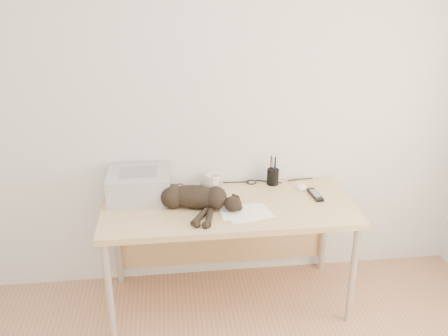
{
  "coord_description": "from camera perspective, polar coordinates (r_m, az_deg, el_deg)",
  "views": [
    {
      "loc": [
        -0.36,
        -1.41,
        2.18
      ],
      "look_at": [
        -0.03,
        1.34,
        1.02
      ],
      "focal_mm": 40.0,
      "sensor_mm": 36.0,
      "label": 1
    }
  ],
  "objects": [
    {
      "name": "mouse",
      "position": [
        3.44,
        8.77,
        -1.93
      ],
      "size": [
        0.09,
        0.13,
        0.04
      ],
      "primitive_type": "ellipsoid",
      "rotation": [
        0.0,
        0.0,
        -0.16
      ],
      "color": "white",
      "rests_on": "desk"
    },
    {
      "name": "papers",
      "position": [
        3.08,
        2.5,
        -5.11
      ],
      "size": [
        0.33,
        0.26,
        0.01
      ],
      "color": "white",
      "rests_on": "desk"
    },
    {
      "name": "mug",
      "position": [
        3.4,
        -1.23,
        -1.48
      ],
      "size": [
        0.13,
        0.13,
        0.09
      ],
      "primitive_type": "imported",
      "rotation": [
        0.0,
        0.0,
        0.68
      ],
      "color": "silver",
      "rests_on": "desk"
    },
    {
      "name": "desk",
      "position": [
        3.31,
        0.31,
        -5.58
      ],
      "size": [
        1.6,
        0.7,
        0.74
      ],
      "color": "tan",
      "rests_on": "floor"
    },
    {
      "name": "remote_black",
      "position": [
        3.33,
        10.38,
        -3.03
      ],
      "size": [
        0.07,
        0.18,
        0.02
      ],
      "primitive_type": "cube",
      "rotation": [
        0.0,
        0.0,
        0.1
      ],
      "color": "black",
      "rests_on": "desk"
    },
    {
      "name": "cat",
      "position": [
        3.11,
        -3.64,
        -3.45
      ],
      "size": [
        0.67,
        0.45,
        0.16
      ],
      "rotation": [
        0.0,
        0.0,
        -0.31
      ],
      "color": "black",
      "rests_on": "desk"
    },
    {
      "name": "wall_back",
      "position": [
        3.31,
        -0.25,
        7.33
      ],
      "size": [
        3.5,
        0.0,
        3.5
      ],
      "primitive_type": "plane",
      "rotation": [
        1.57,
        0.0,
        0.0
      ],
      "color": "silver",
      "rests_on": "floor"
    },
    {
      "name": "printer",
      "position": [
        3.27,
        -9.66,
        -1.91
      ],
      "size": [
        0.4,
        0.34,
        0.19
      ],
      "color": "#ADADB2",
      "rests_on": "desk"
    },
    {
      "name": "pen_cup",
      "position": [
        3.45,
        5.61,
        -0.97
      ],
      "size": [
        0.08,
        0.08,
        0.21
      ],
      "color": "black",
      "rests_on": "desk"
    },
    {
      "name": "remote_grey",
      "position": [
        3.39,
        -1.32,
        -2.2
      ],
      "size": [
        0.15,
        0.19,
        0.02
      ],
      "primitive_type": "cube",
      "rotation": [
        0.0,
        0.0,
        0.59
      ],
      "color": "gray",
      "rests_on": "desk"
    },
    {
      "name": "cable_tangle",
      "position": [
        3.45,
        -0.14,
        -1.79
      ],
      "size": [
        1.36,
        0.07,
        0.01
      ],
      "primitive_type": null,
      "color": "black",
      "rests_on": "desk"
    }
  ]
}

